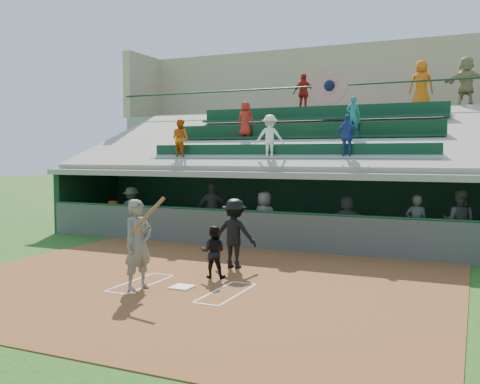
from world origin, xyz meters
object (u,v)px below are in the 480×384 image
at_px(water_cooler, 113,206).
at_px(batter_at_plate, 138,244).
at_px(home_plate, 182,287).
at_px(catcher, 213,252).
at_px(white_table, 113,221).

bearing_deg(water_cooler, batter_at_plate, -49.43).
height_order(home_plate, catcher, catcher).
height_order(home_plate, batter_at_plate, batter_at_plate).
relative_size(batter_at_plate, catcher, 1.66).
bearing_deg(catcher, water_cooler, -53.14).
relative_size(home_plate, batter_at_plate, 0.22).
distance_m(batter_at_plate, catcher, 1.86).
height_order(home_plate, white_table, white_table).
distance_m(catcher, white_table, 8.15).
bearing_deg(white_table, water_cooler, -26.27).
xyz_separation_m(catcher, water_cooler, (-6.47, 4.89, 0.36)).
bearing_deg(home_plate, water_cooler, 136.41).
xyz_separation_m(batter_at_plate, white_table, (-5.58, 6.49, -0.55)).
bearing_deg(batter_at_plate, catcher, 59.45).
bearing_deg(batter_at_plate, white_table, 130.69).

